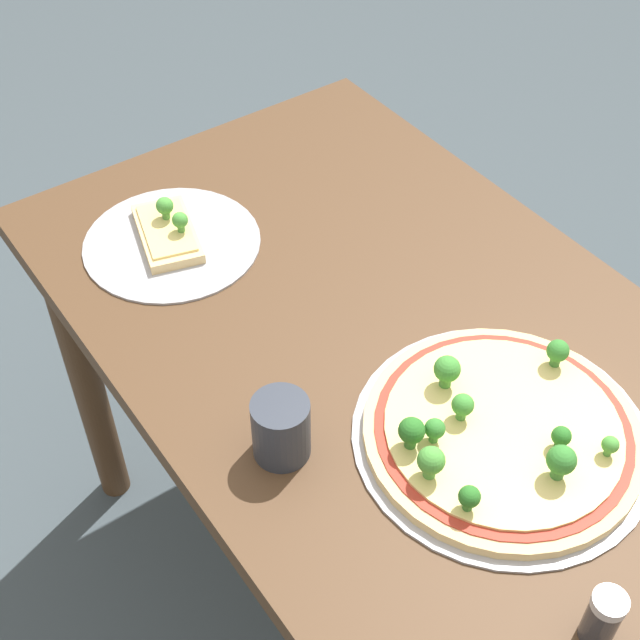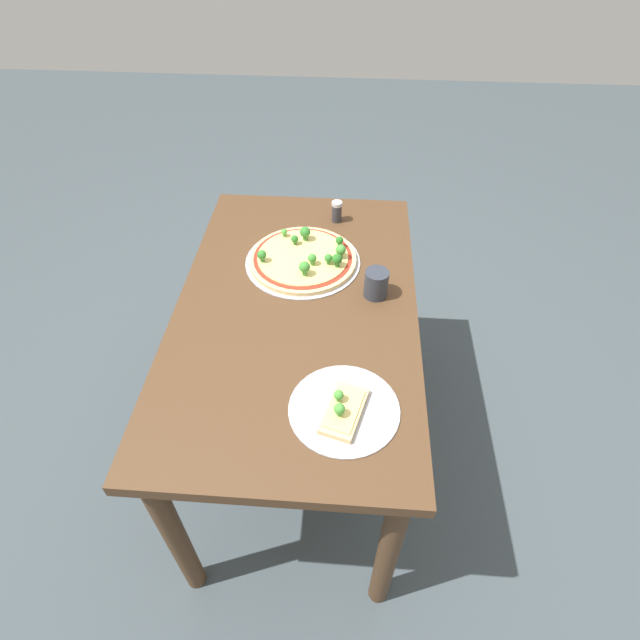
% 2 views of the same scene
% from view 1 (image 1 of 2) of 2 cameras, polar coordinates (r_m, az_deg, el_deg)
% --- Properties ---
extents(ground_plane, '(8.00, 8.00, 0.00)m').
position_cam_1_polar(ground_plane, '(1.83, 3.46, -17.42)').
color(ground_plane, '#3D474C').
extents(dining_table, '(1.19, 0.71, 0.74)m').
position_cam_1_polar(dining_table, '(1.30, 4.65, -4.64)').
color(dining_table, '#4C331E').
rests_on(dining_table, ground_plane).
extents(pizza_tray_whole, '(0.37, 0.37, 0.07)m').
position_cam_1_polar(pizza_tray_whole, '(1.12, 11.57, -6.96)').
color(pizza_tray_whole, '#A3A3A8').
rests_on(pizza_tray_whole, dining_table).
extents(pizza_tray_slice, '(0.27, 0.27, 0.06)m').
position_cam_1_polar(pizza_tray_slice, '(1.38, -9.58, 5.29)').
color(pizza_tray_slice, '#A3A3A8').
rests_on(pizza_tray_slice, dining_table).
extents(drinking_cup, '(0.07, 0.07, 0.09)m').
position_cam_1_polar(drinking_cup, '(1.06, -2.51, -6.94)').
color(drinking_cup, '#2D333D').
rests_on(drinking_cup, dining_table).
extents(condiment_shaker, '(0.04, 0.04, 0.08)m').
position_cam_1_polar(condiment_shaker, '(0.99, 17.64, -17.69)').
color(condiment_shaker, '#333338').
rests_on(condiment_shaker, dining_table).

